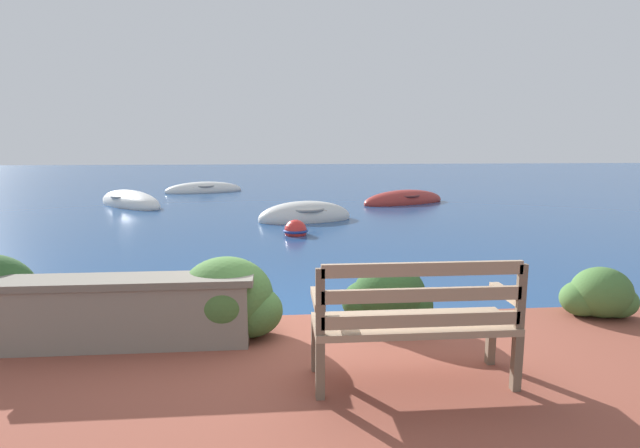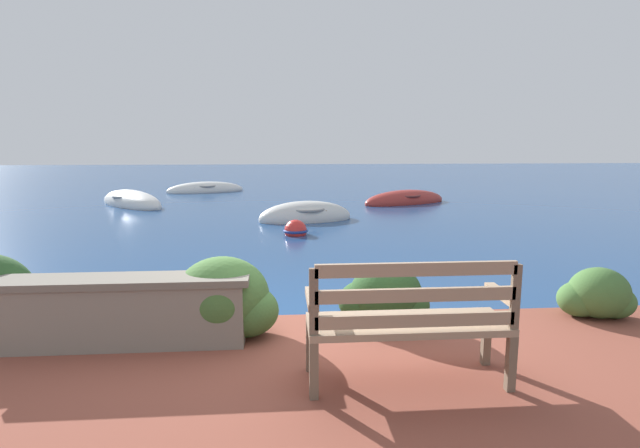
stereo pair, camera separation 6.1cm
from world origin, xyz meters
name	(u,v)px [view 2 (the right image)]	position (x,y,z in m)	size (l,w,h in m)	color
ground_plane	(308,335)	(0.00, 0.00, 0.00)	(80.00, 80.00, 0.00)	navy
park_bench	(409,319)	(0.63, -1.50, 0.70)	(1.43, 0.48, 0.93)	brown
stone_wall	(123,311)	(-1.59, -0.64, 0.52)	(2.12, 0.39, 0.59)	gray
hedge_clump_left	(221,301)	(-0.80, -0.46, 0.53)	(1.04, 0.75, 0.71)	#426B33
hedge_clump_centre	(384,298)	(0.71, -0.31, 0.47)	(0.85, 0.61, 0.58)	#284C23
hedge_clump_right	(597,296)	(2.83, -0.29, 0.44)	(0.73, 0.53, 0.50)	#426B33
rowboat_nearest	(305,217)	(0.36, 7.53, 0.07)	(2.58, 1.67, 0.84)	silver
rowboat_mid	(405,201)	(3.70, 10.79, 0.06)	(3.18, 2.21, 0.74)	#9E2D28
rowboat_far	(132,203)	(-4.87, 10.96, 0.07)	(2.97, 3.28, 0.82)	silver
rowboat_outer	(206,190)	(-3.20, 15.07, 0.06)	(3.16, 1.99, 0.70)	silver
mooring_buoy	(296,231)	(0.05, 5.56, 0.08)	(0.52, 0.52, 0.48)	red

